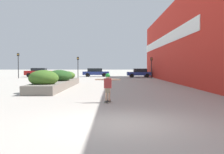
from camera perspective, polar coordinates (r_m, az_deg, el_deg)
name	(u,v)px	position (r m, az deg, el deg)	size (l,w,h in m)	color
ground_plane	(120,123)	(7.72, 1.93, -10.56)	(300.00, 300.00, 0.00)	#ADA89E
building_wall_right	(180,40)	(25.87, 15.37, 8.12)	(0.67, 44.67, 8.72)	red
planter_box	(56,81)	(20.82, -12.60, -0.85)	(2.17, 11.79, 1.51)	slate
skateboard	(107,101)	(12.13, -1.22, -5.52)	(0.32, 0.63, 0.09)	black
skateboarder	(107,84)	(12.05, -1.22, -1.62)	(1.23, 0.29, 1.33)	tan
car_leftmost	(138,73)	(41.28, 6.01, 0.98)	(3.96, 2.02, 1.44)	navy
car_center_left	(37,72)	(44.01, -16.75, 1.06)	(4.23, 1.88, 1.53)	maroon
car_center_right	(95,72)	(43.89, -3.97, 1.09)	(4.58, 1.97, 1.47)	navy
traffic_light_left	(77,64)	(37.79, -8.03, 3.05)	(0.28, 0.30, 3.22)	black
traffic_light_right	(150,64)	(37.97, 8.77, 2.97)	(0.28, 0.30, 3.14)	black
traffic_light_far_left	(17,61)	(39.92, -20.89, 3.37)	(0.28, 0.30, 3.78)	black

